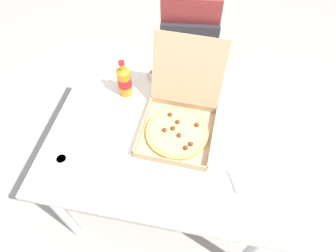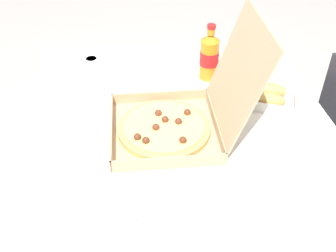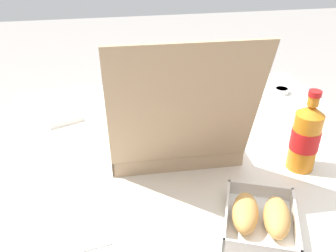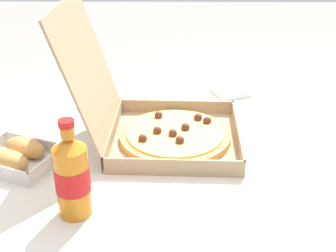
{
  "view_description": "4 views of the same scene",
  "coord_description": "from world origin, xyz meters",
  "px_view_note": "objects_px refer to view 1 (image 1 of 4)",
  "views": [
    {
      "loc": [
        0.16,
        -0.86,
        1.89
      ],
      "look_at": [
        0.0,
        -0.04,
        0.72
      ],
      "focal_mm": 31.16,
      "sensor_mm": 36.0,
      "label": 1
    },
    {
      "loc": [
        1.06,
        -0.18,
        1.55
      ],
      "look_at": [
        0.06,
        -0.05,
        0.73
      ],
      "focal_mm": 42.68,
      "sensor_mm": 36.0,
      "label": 2
    },
    {
      "loc": [
        0.23,
        0.86,
        1.27
      ],
      "look_at": [
        0.06,
        -0.04,
        0.76
      ],
      "focal_mm": 38.08,
      "sensor_mm": 36.0,
      "label": 3
    },
    {
      "loc": [
        -1.07,
        -0.06,
        1.33
      ],
      "look_at": [
        0.07,
        -0.05,
        0.74
      ],
      "focal_mm": 49.56,
      "sensor_mm": 36.0,
      "label": 4
    }
  ],
  "objects_px": {
    "pizza_box_open": "(179,121)",
    "cola_bottle": "(124,81)",
    "dipping_sauce_cup": "(62,160)",
    "paper_menu": "(244,93)",
    "bread_side_box": "(168,71)",
    "chair": "(188,57)",
    "diner_person": "(190,28)",
    "napkin_pile": "(245,180)"
  },
  "relations": [
    {
      "from": "diner_person",
      "to": "napkin_pile",
      "type": "xyz_separation_m",
      "value": [
        0.4,
        -1.06,
        0.03
      ]
    },
    {
      "from": "chair",
      "to": "diner_person",
      "type": "distance_m",
      "value": 0.21
    },
    {
      "from": "chair",
      "to": "bread_side_box",
      "type": "bearing_deg",
      "value": -98.63
    },
    {
      "from": "pizza_box_open",
      "to": "bread_side_box",
      "type": "xyz_separation_m",
      "value": [
        -0.13,
        0.36,
        -0.03
      ]
    },
    {
      "from": "bread_side_box",
      "to": "paper_menu",
      "type": "relative_size",
      "value": 1.11
    },
    {
      "from": "pizza_box_open",
      "to": "bread_side_box",
      "type": "bearing_deg",
      "value": 109.32
    },
    {
      "from": "chair",
      "to": "paper_menu",
      "type": "bearing_deg",
      "value": -52.49
    },
    {
      "from": "paper_menu",
      "to": "napkin_pile",
      "type": "height_order",
      "value": "napkin_pile"
    },
    {
      "from": "pizza_box_open",
      "to": "napkin_pile",
      "type": "distance_m",
      "value": 0.41
    },
    {
      "from": "paper_menu",
      "to": "napkin_pile",
      "type": "relative_size",
      "value": 1.91
    },
    {
      "from": "diner_person",
      "to": "dipping_sauce_cup",
      "type": "distance_m",
      "value": 1.2
    },
    {
      "from": "napkin_pile",
      "to": "paper_menu",
      "type": "bearing_deg",
      "value": 92.72
    },
    {
      "from": "cola_bottle",
      "to": "paper_menu",
      "type": "distance_m",
      "value": 0.65
    },
    {
      "from": "pizza_box_open",
      "to": "chair",
      "type": "bearing_deg",
      "value": 94.55
    },
    {
      "from": "cola_bottle",
      "to": "dipping_sauce_cup",
      "type": "bearing_deg",
      "value": -110.93
    },
    {
      "from": "diner_person",
      "to": "cola_bottle",
      "type": "relative_size",
      "value": 5.14
    },
    {
      "from": "bread_side_box",
      "to": "paper_menu",
      "type": "distance_m",
      "value": 0.44
    },
    {
      "from": "diner_person",
      "to": "pizza_box_open",
      "type": "height_order",
      "value": "diner_person"
    },
    {
      "from": "cola_bottle",
      "to": "napkin_pile",
      "type": "height_order",
      "value": "cola_bottle"
    },
    {
      "from": "bread_side_box",
      "to": "cola_bottle",
      "type": "distance_m",
      "value": 0.28
    },
    {
      "from": "cola_bottle",
      "to": "napkin_pile",
      "type": "xyz_separation_m",
      "value": [
        0.65,
        -0.4,
        -0.08
      ]
    },
    {
      "from": "diner_person",
      "to": "paper_menu",
      "type": "bearing_deg",
      "value": -55.06
    },
    {
      "from": "pizza_box_open",
      "to": "bread_side_box",
      "type": "relative_size",
      "value": 2.02
    },
    {
      "from": "pizza_box_open",
      "to": "paper_menu",
      "type": "bearing_deg",
      "value": 43.6
    },
    {
      "from": "bread_side_box",
      "to": "dipping_sauce_cup",
      "type": "distance_m",
      "value": 0.75
    },
    {
      "from": "chair",
      "to": "paper_menu",
      "type": "distance_m",
      "value": 0.65
    },
    {
      "from": "pizza_box_open",
      "to": "paper_menu",
      "type": "xyz_separation_m",
      "value": [
        0.31,
        0.29,
        -0.05
      ]
    },
    {
      "from": "chair",
      "to": "pizza_box_open",
      "type": "relative_size",
      "value": 1.77
    },
    {
      "from": "cola_bottle",
      "to": "dipping_sauce_cup",
      "type": "distance_m",
      "value": 0.5
    },
    {
      "from": "chair",
      "to": "napkin_pile",
      "type": "height_order",
      "value": "chair"
    },
    {
      "from": "bread_side_box",
      "to": "cola_bottle",
      "type": "relative_size",
      "value": 1.04
    },
    {
      "from": "chair",
      "to": "dipping_sauce_cup",
      "type": "distance_m",
      "value": 1.17
    },
    {
      "from": "paper_menu",
      "to": "chair",
      "type": "bearing_deg",
      "value": 118.74
    },
    {
      "from": "diner_person",
      "to": "cola_bottle",
      "type": "height_order",
      "value": "diner_person"
    },
    {
      "from": "chair",
      "to": "diner_person",
      "type": "relative_size",
      "value": 0.72
    },
    {
      "from": "chair",
      "to": "diner_person",
      "type": "bearing_deg",
      "value": 96.87
    },
    {
      "from": "paper_menu",
      "to": "diner_person",
      "type": "bearing_deg",
      "value": 116.17
    },
    {
      "from": "diner_person",
      "to": "pizza_box_open",
      "type": "relative_size",
      "value": 2.45
    },
    {
      "from": "pizza_box_open",
      "to": "cola_bottle",
      "type": "relative_size",
      "value": 2.1
    },
    {
      "from": "dipping_sauce_cup",
      "to": "paper_menu",
      "type": "bearing_deg",
      "value": 35.89
    },
    {
      "from": "pizza_box_open",
      "to": "paper_menu",
      "type": "distance_m",
      "value": 0.43
    },
    {
      "from": "pizza_box_open",
      "to": "dipping_sauce_cup",
      "type": "height_order",
      "value": "pizza_box_open"
    }
  ]
}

